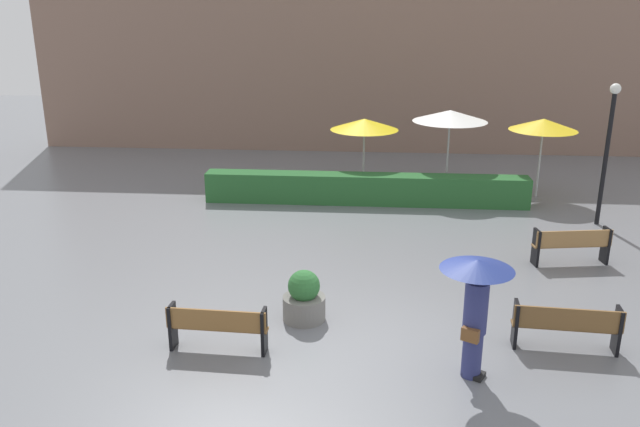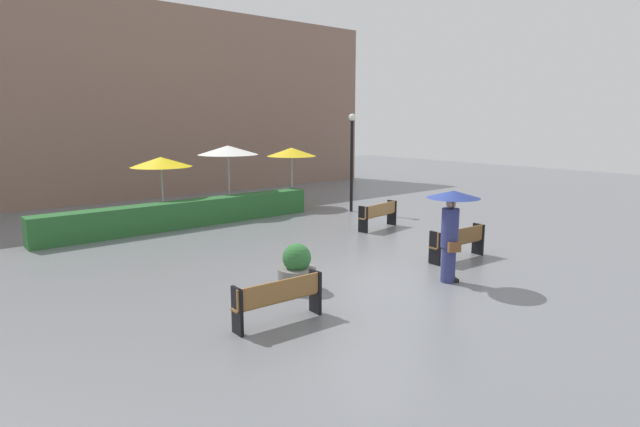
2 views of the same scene
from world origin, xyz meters
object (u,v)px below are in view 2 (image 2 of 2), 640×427
planter_pot (297,270)px  lamp_post (352,152)px  patio_umbrella_yellow (161,162)px  pedestrian_with_umbrella (451,219)px  patio_umbrella_white (228,150)px  bench_far_right (379,214)px  patio_umbrella_yellow_far (292,152)px  bench_near_right (459,241)px  bench_near_left (279,297)px

planter_pot → lamp_post: bearing=39.9°
planter_pot → patio_umbrella_yellow: size_ratio=0.44×
pedestrian_with_umbrella → patio_umbrella_yellow: 11.25m
lamp_post → patio_umbrella_white: (-3.82, 2.91, 0.09)m
bench_far_right → planter_pot: size_ratio=1.80×
planter_pot → patio_umbrella_yellow: (0.98, 9.27, 1.68)m
bench_far_right → patio_umbrella_white: (-2.26, 5.92, 1.92)m
lamp_post → patio_umbrella_yellow_far: size_ratio=1.56×
patio_umbrella_yellow_far → patio_umbrella_white: bearing=171.7°
planter_pot → patio_umbrella_yellow_far: (6.39, 8.73, 1.85)m
bench_near_right → lamp_post: lamp_post is taller
bench_near_right → pedestrian_with_umbrella: 2.25m
bench_far_right → patio_umbrella_yellow: patio_umbrella_yellow is taller
pedestrian_with_umbrella → lamp_post: bearing=60.4°
bench_near_right → lamp_post: size_ratio=0.48×
pedestrian_with_umbrella → patio_umbrella_yellow: size_ratio=0.91×
bench_near_right → lamp_post: bearing=68.4°
bench_near_left → patio_umbrella_yellow: patio_umbrella_yellow is taller
planter_pot → patio_umbrella_white: size_ratio=0.39×
bench_far_right → patio_umbrella_white: patio_umbrella_white is taller
bench_near_right → patio_umbrella_white: (-1.04, 9.92, 1.94)m
bench_near_right → patio_umbrella_white: 10.16m
bench_far_right → bench_near_right: (-1.21, -4.01, -0.02)m
bench_near_right → pedestrian_with_umbrella: pedestrian_with_umbrella is taller
bench_far_right → bench_near_left: bearing=-148.1°
bench_far_right → planter_pot: 6.71m
bench_near_left → bench_near_right: (6.06, 0.51, 0.00)m
bench_far_right → patio_umbrella_yellow_far: bearing=84.8°
bench_near_right → patio_umbrella_yellow_far: patio_umbrella_yellow_far is taller
bench_near_right → pedestrian_with_umbrella: bearing=-150.4°
planter_pot → patio_umbrella_yellow_far: bearing=53.8°
patio_umbrella_yellow_far → bench_near_left: bearing=-127.8°
planter_pot → patio_umbrella_yellow: 9.47m
bench_near_left → planter_pot: (1.38, 1.30, -0.06)m
bench_far_right → lamp_post: bearing=62.5°
bench_near_right → lamp_post: 7.76m
bench_far_right → lamp_post: lamp_post is taller
patio_umbrella_yellow → patio_umbrella_yellow_far: size_ratio=0.93×
patio_umbrella_yellow_far → bench_near_right: bearing=-100.2°
bench_far_right → pedestrian_with_umbrella: size_ratio=0.87×
pedestrian_with_umbrella → patio_umbrella_white: (0.73, 10.93, 1.00)m
pedestrian_with_umbrella → patio_umbrella_yellow_far: bearing=71.7°
patio_umbrella_white → planter_pot: bearing=-111.7°
bench_far_right → planter_pot: planter_pot is taller
bench_near_left → patio_umbrella_yellow: size_ratio=0.77×
pedestrian_with_umbrella → bench_near_right: bearing=29.6°
patio_umbrella_white → bench_far_right: bearing=-69.1°
patio_umbrella_yellow → bench_near_left: bearing=-102.6°
lamp_post → patio_umbrella_white: size_ratio=1.46×
patio_umbrella_yellow → patio_umbrella_white: bearing=-2.9°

